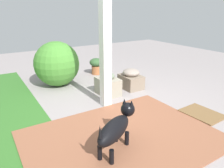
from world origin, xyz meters
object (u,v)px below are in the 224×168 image
Objects in this scene: dog at (116,127)px; doormat at (202,114)px; terracotta_pot_broad at (96,65)px; round_shrub at (57,64)px; stone_planter_near at (108,85)px; stone_planter_nearest at (131,79)px; porch_pillar at (105,32)px.

doormat is at bearing -88.97° from dog.
dog is (-2.85, 1.26, 0.07)m from terracotta_pot_broad.
round_shrub reaches higher than doormat.
terracotta_pot_broad is 3.12m from dog.
stone_planter_near is 1.39m from terracotta_pot_broad.
dog is 1.25× the size of doormat.
doormat is at bearing -150.16° from round_shrub.
terracotta_pot_broad is 0.69× the size of doormat.
stone_planter_nearest is 0.82× the size of doormat.
terracotta_pot_broad is (1.31, -0.45, 0.04)m from stone_planter_near.
round_shrub is (1.03, 0.63, 0.28)m from stone_planter_near.
terracotta_pot_broad is at bearing -19.02° from stone_planter_near.
stone_planter_near is 1.22× the size of terracotta_pot_broad.
stone_planter_near is 1.72m from doormat.
stone_planter_near is at bearing 28.60° from doormat.
terracotta_pot_broad is 2.85m from doormat.
stone_planter_near is 0.85× the size of doormat.
stone_planter_nearest is 1.58m from doormat.
stone_planter_nearest is at bearing -62.82° from porch_pillar.
porch_pillar is 5.12× the size of stone_planter_nearest.
doormat is at bearing -135.33° from porch_pillar.
round_shrub is 1.15m from terracotta_pot_broad.
stone_planter_nearest is 1.27m from terracotta_pot_broad.
doormat is (-1.11, -1.10, -1.22)m from porch_pillar.
porch_pillar is 1.42m from stone_planter_nearest.
round_shrub is 2.33× the size of terracotta_pot_broad.
doormat is at bearing -172.57° from terracotta_pot_broad.
dog is at bearing 176.06° from round_shrub.
stone_planter_nearest is at bearing -128.82° from round_shrub.
stone_planter_near reaches higher than stone_planter_nearest.
porch_pillar is 3.37× the size of dog.
round_shrub is (1.43, 0.36, -0.76)m from porch_pillar.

